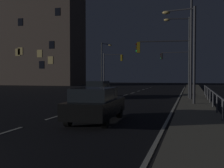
{
  "coord_description": "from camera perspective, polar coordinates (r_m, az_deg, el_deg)",
  "views": [
    {
      "loc": [
        6.66,
        -4.16,
        2.15
      ],
      "look_at": [
        -1.28,
        24.39,
        1.2
      ],
      "focal_mm": 45.61,
      "sensor_mm": 36.0,
      "label": 1
    }
  ],
  "objects": [
    {
      "name": "ground_plane",
      "position": [
        22.77,
        -1.55,
        -3.58
      ],
      "size": [
        112.0,
        112.0,
        0.0
      ],
      "primitive_type": "plane",
      "color": "black",
      "rests_on": "ground"
    },
    {
      "name": "sidewalk_right",
      "position": [
        21.77,
        16.42,
        -3.72
      ],
      "size": [
        2.3,
        77.0,
        0.14
      ],
      "primitive_type": "cube",
      "color": "gray",
      "rests_on": "ground"
    },
    {
      "name": "lane_markings_center",
      "position": [
        26.12,
        0.71,
        -2.86
      ],
      "size": [
        0.14,
        50.0,
        0.01
      ],
      "color": "silver",
      "rests_on": "ground"
    },
    {
      "name": "lane_edge_line",
      "position": [
        26.77,
        13.25,
        -2.8
      ],
      "size": [
        0.14,
        53.0,
        0.01
      ],
      "color": "silver",
      "rests_on": "ground"
    },
    {
      "name": "car",
      "position": [
        12.98,
        -3.31,
        -4.04
      ],
      "size": [
        1.99,
        4.47,
        1.57
      ],
      "color": "black",
      "rests_on": "ground"
    },
    {
      "name": "car_oncoming",
      "position": [
        26.93,
        -2.91,
        -0.99
      ],
      "size": [
        1.96,
        4.45,
        1.57
      ],
      "color": "black",
      "rests_on": "ground"
    },
    {
      "name": "traffic_light_far_right",
      "position": [
        25.6,
        10.59,
        5.67
      ],
      "size": [
        4.74,
        0.69,
        5.23
      ],
      "color": "#2D3033",
      "rests_on": "sidewalk_right"
    },
    {
      "name": "traffic_light_mid_right",
      "position": [
        43.73,
        -0.03,
        4.05
      ],
      "size": [
        3.21,
        0.4,
        5.51
      ],
      "color": "#4C4C51",
      "rests_on": "ground"
    },
    {
      "name": "traffic_light_overhead_east",
      "position": [
        44.48,
        12.85,
        4.4
      ],
      "size": [
        4.51,
        0.76,
        5.69
      ],
      "color": "#4C4C51",
      "rests_on": "sidewalk_right"
    },
    {
      "name": "street_lamp_across_street",
      "position": [
        20.81,
        15.09,
        7.64
      ],
      "size": [
        2.36,
        0.64,
        6.76
      ],
      "color": "#38383D",
      "rests_on": "sidewalk_right"
    },
    {
      "name": "street_lamp_median",
      "position": [
        27.24,
        14.43,
        6.91
      ],
      "size": [
        2.4,
        0.71,
        7.33
      ],
      "color": "#2D3033",
      "rests_on": "sidewalk_right"
    },
    {
      "name": "street_lamp_corner",
      "position": [
        45.11,
        -1.74,
        4.66
      ],
      "size": [
        1.27,
        1.97,
        7.22
      ],
      "color": "#2D3033",
      "rests_on": "ground"
    },
    {
      "name": "street_lamp_mid_block",
      "position": [
        24.38,
        15.42,
        8.72
      ],
      "size": [
        0.83,
        1.65,
        8.43
      ],
      "color": "#38383D",
      "rests_on": "sidewalk_right"
    },
    {
      "name": "barrier_fence",
      "position": [
        16.1,
        20.32,
        -2.83
      ],
      "size": [
        0.09,
        27.74,
        0.98
      ],
      "color": "#59595E",
      "rests_on": "sidewalk_right"
    },
    {
      "name": "building_distant",
      "position": [
        63.54,
        -14.01,
        8.26
      ],
      "size": [
        17.16,
        8.63,
        18.6
      ],
      "color": "brown",
      "rests_on": "ground"
    }
  ]
}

